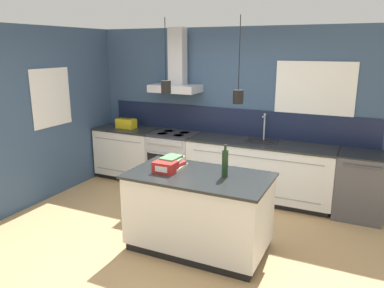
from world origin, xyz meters
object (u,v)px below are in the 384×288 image
Objects in this scene: red_supply_box at (165,167)px; book_stack at (172,163)px; oven_range at (174,159)px; dishwasher at (360,185)px; bottle_on_island at (225,163)px; yellow_toolbox at (126,123)px.

book_stack is at bearing 91.21° from red_supply_box.
dishwasher is at bearing 0.08° from oven_range.
bottle_on_island reaches higher than book_stack.
oven_range is 2.49× the size of bottle_on_island.
yellow_toolbox is at bearing 179.74° from oven_range.
oven_range and dishwasher have the same top height.
dishwasher is 2.68× the size of yellow_toolbox.
yellow_toolbox is (-3.83, 0.00, 0.54)m from dishwasher.
bottle_on_island is 0.67m from book_stack.
bottle_on_island reaches higher than yellow_toolbox.
book_stack reaches higher than red_supply_box.
bottle_on_island is 1.03× the size of book_stack.
oven_range is at bearing 115.39° from red_supply_box.
yellow_toolbox is at bearing 137.47° from book_stack.
red_supply_box is (0.86, -1.82, 0.52)m from oven_range.
red_supply_box is at bearing -64.61° from oven_range.
book_stack is at bearing -42.53° from yellow_toolbox.
bottle_on_island is at bearing -47.55° from oven_range.
book_stack is (-0.67, 0.02, -0.09)m from bottle_on_island.
bottle_on_island is (-1.36, -1.67, 0.61)m from dishwasher.
yellow_toolbox is (-0.94, 0.00, 0.54)m from oven_range.
oven_range is 2.89m from dishwasher.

